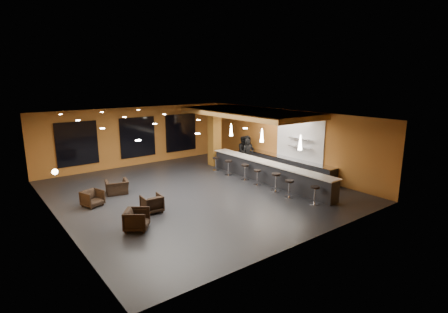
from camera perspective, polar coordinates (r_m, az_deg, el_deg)
floor at (r=16.53m, az=-4.48°, el=-5.81°), size 12.00×13.00×0.10m
ceiling at (r=15.76m, az=-4.71°, el=6.70°), size 12.00×13.00×0.10m
wall_back at (r=21.76m, az=-14.03°, el=3.24°), size 12.00×0.10×3.50m
wall_front at (r=11.30m, az=13.86°, el=-5.40°), size 12.00×0.10×3.50m
wall_left at (r=13.85m, az=-26.13°, el=-3.01°), size 0.10×13.00×3.50m
wall_right at (r=19.92m, az=10.19°, el=2.57°), size 0.10×13.00×3.50m
wood_soffit at (r=18.98m, az=3.91°, el=7.16°), size 3.60×8.00×0.28m
window_left at (r=20.55m, az=-22.85°, el=1.93°), size 2.20×0.06×2.40m
window_center at (r=21.67m, az=-13.90°, el=3.08°), size 2.20×0.06×2.40m
window_right at (r=23.01m, az=-7.04°, el=3.90°), size 2.20×0.06×2.40m
tile_backsplash at (r=19.16m, az=12.24°, el=2.84°), size 0.06×3.20×2.40m
bar_counter at (r=17.82m, az=7.17°, el=-2.64°), size 0.60×8.00×1.00m
bar_top at (r=17.69m, az=7.22°, el=-1.00°), size 0.78×8.10×0.05m
prep_counter at (r=19.58m, az=10.32°, el=-1.57°), size 0.70×6.00×0.86m
prep_top at (r=19.47m, az=10.37°, el=-0.27°), size 0.72×6.00×0.03m
wall_shelf_lower at (r=19.00m, az=12.36°, el=1.53°), size 0.30×1.50×0.03m
wall_shelf_upper at (r=18.92m, az=12.43°, el=2.86°), size 0.30×1.50×0.03m
column at (r=21.00m, az=-1.57°, el=3.28°), size 0.60×0.60×3.50m
wall_sconce at (r=14.34m, az=-25.89°, el=-2.27°), size 0.22×0.22×0.22m
pendant_0 at (r=16.09m, az=12.34°, el=2.25°), size 0.20×0.20×0.70m
pendant_1 at (r=17.78m, az=6.20°, el=3.45°), size 0.20×0.20×0.70m
pendant_2 at (r=19.64m, az=1.17°, el=4.40°), size 0.20×0.20×0.70m
staff_a at (r=19.84m, az=3.94°, el=0.28°), size 0.80×0.68×1.85m
staff_b at (r=21.01m, az=3.25°, el=0.90°), size 0.96×0.80×1.79m
staff_c at (r=21.10m, az=3.77°, el=0.99°), size 1.03×0.84×1.83m
armchair_a at (r=12.73m, az=-14.05°, el=-9.96°), size 1.12×1.11×0.74m
armchair_b at (r=14.17m, az=-11.69°, el=-7.53°), size 0.79×0.81×0.70m
armchair_c at (r=15.48m, az=-20.68°, el=-6.41°), size 0.93×0.95×0.68m
armchair_d at (r=16.73m, az=-17.08°, el=-4.80°), size 1.15×1.06×0.64m
bar_stool_0 at (r=15.15m, az=14.59°, el=-5.74°), size 0.40×0.40×0.78m
bar_stool_1 at (r=15.73m, az=10.61°, el=-4.82°), size 0.40×0.40×0.80m
bar_stool_2 at (r=16.48m, az=8.46°, el=-3.78°), size 0.44×0.44×0.86m
bar_stool_3 at (r=17.30m, az=5.47°, el=-3.09°), size 0.39×0.39×0.78m
bar_stool_4 at (r=18.09m, az=3.47°, el=-2.23°), size 0.42×0.42×0.83m
bar_stool_5 at (r=18.93m, az=0.73°, el=-1.52°), size 0.42×0.42×0.84m
bar_stool_6 at (r=19.91m, az=-1.34°, el=-0.92°), size 0.39×0.39×0.77m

